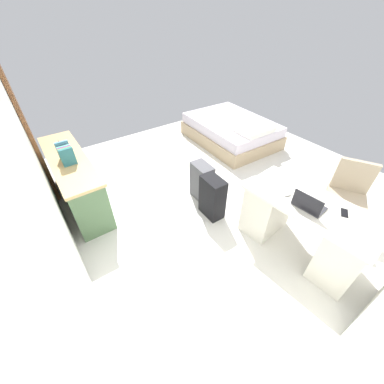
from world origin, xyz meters
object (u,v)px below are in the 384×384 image
(bed, at_px, (231,131))
(suitcase_spare_grey, at_px, (202,182))
(office_chair, at_px, (344,200))
(computer_mouse, at_px, (288,194))
(figurine_small, at_px, (59,143))
(credenza, at_px, (76,180))
(laptop, at_px, (308,205))
(desk, at_px, (303,226))
(suitcase_black, at_px, (212,197))
(cell_phone_near_laptop, at_px, (344,213))

(bed, bearing_deg, suitcase_spare_grey, 124.70)
(office_chair, bearing_deg, computer_mouse, 72.05)
(figurine_small, bearing_deg, office_chair, -136.46)
(figurine_small, bearing_deg, credenza, -179.77)
(office_chair, relative_size, figurine_small, 8.55)
(bed, xyz_separation_m, laptop, (-2.67, 1.43, 0.56))
(desk, relative_size, bed, 0.77)
(credenza, distance_m, suitcase_spare_grey, 1.88)
(desk, distance_m, suitcase_black, 1.20)
(computer_mouse, bearing_deg, suitcase_spare_grey, 6.91)
(bed, xyz_separation_m, cell_phone_near_laptop, (-2.95, 1.18, 0.52))
(desk, relative_size, office_chair, 1.59)
(credenza, height_order, computer_mouse, computer_mouse)
(office_chair, height_order, suitcase_black, office_chair)
(suitcase_spare_grey, height_order, computer_mouse, computer_mouse)
(desk, xyz_separation_m, figurine_small, (2.89, 1.96, 0.44))
(office_chair, height_order, bed, office_chair)
(suitcase_black, distance_m, cell_phone_near_laptop, 1.58)
(credenza, relative_size, cell_phone_near_laptop, 13.24)
(bed, bearing_deg, credenza, 92.76)
(cell_phone_near_laptop, bearing_deg, computer_mouse, -6.82)
(office_chair, xyz_separation_m, credenza, (2.55, 2.79, -0.03))
(office_chair, distance_m, bed, 2.76)
(bed, height_order, laptop, laptop)
(computer_mouse, bearing_deg, desk, -165.19)
(desk, xyz_separation_m, laptop, (-0.01, 0.11, 0.41))
(computer_mouse, height_order, figurine_small, figurine_small)
(cell_phone_near_laptop, bearing_deg, laptop, 12.01)
(computer_mouse, bearing_deg, suitcase_black, 18.85)
(bed, bearing_deg, cell_phone_near_laptop, 158.13)
(office_chair, xyz_separation_m, computer_mouse, (0.30, 0.93, 0.35))
(suitcase_spare_grey, xyz_separation_m, figurine_small, (1.40, 1.59, 0.54))
(laptop, relative_size, figurine_small, 3.00)
(bed, bearing_deg, desk, 153.63)
(suitcase_spare_grey, relative_size, laptop, 1.82)
(figurine_small, bearing_deg, computer_mouse, -144.78)
(credenza, height_order, suitcase_black, credenza)
(cell_phone_near_laptop, xyz_separation_m, figurine_small, (3.17, 2.10, 0.08))
(office_chair, xyz_separation_m, suitcase_spare_grey, (1.54, 1.21, -0.12))
(suitcase_black, xyz_separation_m, suitcase_spare_grey, (0.39, -0.11, -0.01))
(desk, distance_m, cell_phone_near_laptop, 0.48)
(suitcase_spare_grey, height_order, figurine_small, figurine_small)
(desk, height_order, suitcase_spare_grey, desk)
(office_chair, bearing_deg, figurine_small, 43.54)
(desk, distance_m, computer_mouse, 0.46)
(bed, height_order, figurine_small, figurine_small)
(desk, height_order, bed, desk)
(desk, bearing_deg, bed, -26.37)
(credenza, xyz_separation_m, cell_phone_near_laptop, (-2.79, -2.10, 0.37))
(suitcase_black, distance_m, suitcase_spare_grey, 0.41)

